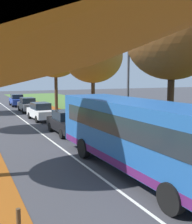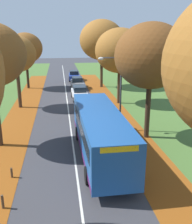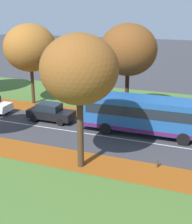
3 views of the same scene
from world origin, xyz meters
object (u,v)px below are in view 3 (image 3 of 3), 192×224
Objects in this scene: tree_left_near at (79,70)px; streetlamp_right at (102,79)px; tree_right_mid at (30,48)px; bus at (145,114)px; car_black_lead at (51,112)px; tree_right_near at (128,50)px; bollard_fifth at (157,163)px.

tree_left_near reaches higher than streetlamp_right.
tree_right_mid is 0.79× the size of bus.
car_black_lead is (-2.09, 4.10, -2.92)m from streetlamp_right.
bus is (-4.03, -2.63, -4.43)m from tree_right_near.
tree_left_near is 8.64m from bus.
streetlamp_right is 0.57× the size of bus.
car_black_lead is at bearing 124.96° from tree_right_near.
tree_left_near is 9.38m from streetlamp_right.
tree_right_near is 6.54m from bus.
tree_right_mid is 14.18m from bus.
tree_left_near is 1.02× the size of tree_right_mid.
bus is at bearing -146.87° from tree_right_near.
bollard_fifth is (-9.28, -4.69, -5.84)m from tree_right_near.
tree_right_near reaches higher than streetlamp_right.
tree_right_near reaches higher than tree_left_near.
bus is (6.83, -2.60, -4.60)m from tree_left_near.
bollard_fifth is 0.14× the size of car_black_lead.
bollard_fifth is at bearing -138.28° from streetlamp_right.
bollard_fifth is 5.82m from bus.
tree_right_mid is at bearing 75.96° from streetlamp_right.
tree_right_near reaches higher than bus.
tree_right_mid is (0.11, 10.29, -0.28)m from tree_right_near.
car_black_lead is (6.75, 5.90, -5.49)m from tree_left_near.
tree_right_near is 3.60m from streetlamp_right.
streetlamp_right is at bearing -62.94° from car_black_lead.
tree_left_near is at bearing -179.88° from tree_right_near.
tree_right_near is 10.30m from tree_right_mid.
bus is (-4.14, -12.92, -4.15)m from tree_right_mid.
bus is (5.25, 2.06, 1.41)m from bollard_fifth.
tree_right_near is 2.01× the size of car_black_lead.
tree_right_near reaches higher than tree_right_mid.
tree_right_mid is 7.92m from car_black_lead.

